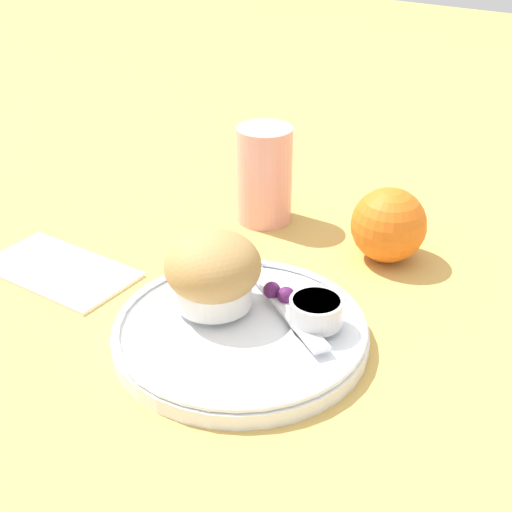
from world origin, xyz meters
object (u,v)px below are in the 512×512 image
Objects in this scene: butter_knife at (278,297)px; juice_glass at (264,175)px; muffin at (216,269)px; orange_fruit at (389,225)px.

butter_knife is 0.20m from juice_glass.
orange_fruit is at bearing 66.96° from muffin.
juice_glass is at bearing 111.49° from muffin.
muffin is 0.77× the size of juice_glass.
muffin is 0.06m from butter_knife.
butter_knife is 1.39× the size of juice_glass.
butter_knife is 0.16m from orange_fruit.
muffin is 0.20m from orange_fruit.
orange_fruit is (0.03, 0.15, 0.02)m from butter_knife.
butter_knife is at bearing -53.21° from juice_glass.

